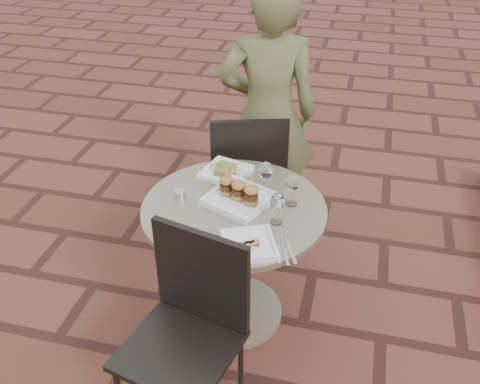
% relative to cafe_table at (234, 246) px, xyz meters
% --- Properties ---
extents(ground, '(60.00, 60.00, 0.00)m').
position_rel_cafe_table_xyz_m(ground, '(-0.04, 0.01, -0.48)').
color(ground, '#592B23').
rests_on(ground, ground).
extents(cafe_table, '(0.90, 0.90, 0.73)m').
position_rel_cafe_table_xyz_m(cafe_table, '(0.00, 0.00, 0.00)').
color(cafe_table, gray).
rests_on(cafe_table, ground).
extents(chair_far, '(0.55, 0.55, 0.93)m').
position_rel_cafe_table_xyz_m(chair_far, '(-0.08, 0.64, 0.07)').
color(chair_far, black).
rests_on(chair_far, ground).
extents(chair_near, '(0.53, 0.53, 0.93)m').
position_rel_cafe_table_xyz_m(chair_near, '(-0.04, -0.58, 0.07)').
color(chair_near, black).
rests_on(chair_near, ground).
extents(diner, '(0.68, 0.52, 1.64)m').
position_rel_cafe_table_xyz_m(diner, '(-0.01, 0.84, 0.34)').
color(diner, brown).
rests_on(diner, ground).
extents(plate_salmon, '(0.28, 0.28, 0.06)m').
position_rel_cafe_table_xyz_m(plate_salmon, '(-0.12, 0.28, 0.26)').
color(plate_salmon, white).
rests_on(plate_salmon, cafe_table).
extents(plate_sliders, '(0.36, 0.36, 0.18)m').
position_rel_cafe_table_xyz_m(plate_sliders, '(0.01, 0.05, 0.29)').
color(plate_sliders, white).
rests_on(plate_sliders, cafe_table).
extents(plate_tuna, '(0.30, 0.30, 0.03)m').
position_rel_cafe_table_xyz_m(plate_tuna, '(0.14, -0.28, 0.26)').
color(plate_tuna, white).
rests_on(plate_tuna, cafe_table).
extents(wine_glass_right, '(0.07, 0.07, 0.16)m').
position_rel_cafe_table_xyz_m(wine_glass_right, '(0.22, -0.07, 0.36)').
color(wine_glass_right, white).
rests_on(wine_glass_right, cafe_table).
extents(wine_glass_mid, '(0.07, 0.07, 0.17)m').
position_rel_cafe_table_xyz_m(wine_glass_mid, '(0.12, 0.16, 0.37)').
color(wine_glass_mid, white).
rests_on(wine_glass_mid, cafe_table).
extents(wine_glass_far, '(0.07, 0.07, 0.16)m').
position_rel_cafe_table_xyz_m(wine_glass_far, '(0.27, 0.09, 0.36)').
color(wine_glass_far, white).
rests_on(wine_glass_far, cafe_table).
extents(steel_ramekin, '(0.07, 0.07, 0.04)m').
position_rel_cafe_table_xyz_m(steel_ramekin, '(-0.28, 0.01, 0.27)').
color(steel_ramekin, silver).
rests_on(steel_ramekin, cafe_table).
extents(cutlery_set, '(0.16, 0.22, 0.00)m').
position_rel_cafe_table_xyz_m(cutlery_set, '(0.30, -0.26, 0.25)').
color(cutlery_set, silver).
rests_on(cutlery_set, cafe_table).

